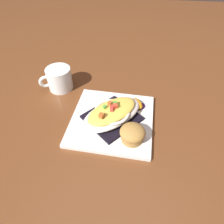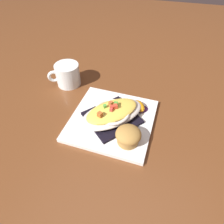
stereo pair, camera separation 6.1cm
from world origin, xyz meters
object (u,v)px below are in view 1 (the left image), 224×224
object	(u,v)px
gratin_dish	(112,113)
muffin	(132,134)
square_plate	(112,120)
orange_garnish	(137,104)
coffee_mug	(59,80)

from	to	relation	value
gratin_dish	muffin	bearing A→B (deg)	131.43
square_plate	muffin	distance (m)	0.11
orange_garnish	gratin_dish	bearing A→B (deg)	40.69
orange_garnish	coffee_mug	xyz separation A→B (m)	(0.29, -0.09, 0.01)
muffin	coffee_mug	world-z (taller)	coffee_mug
coffee_mug	orange_garnish	bearing A→B (deg)	163.55
muffin	gratin_dish	bearing A→B (deg)	-48.57
gratin_dish	muffin	world-z (taller)	gratin_dish
square_plate	coffee_mug	world-z (taller)	coffee_mug
square_plate	orange_garnish	world-z (taller)	orange_garnish
orange_garnish	coffee_mug	distance (m)	0.31
orange_garnish	coffee_mug	bearing A→B (deg)	-16.45
gratin_dish	orange_garnish	xyz separation A→B (m)	(-0.08, -0.07, -0.02)
gratin_dish	orange_garnish	distance (m)	0.10
muffin	orange_garnish	size ratio (longest dim) A/B	1.12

